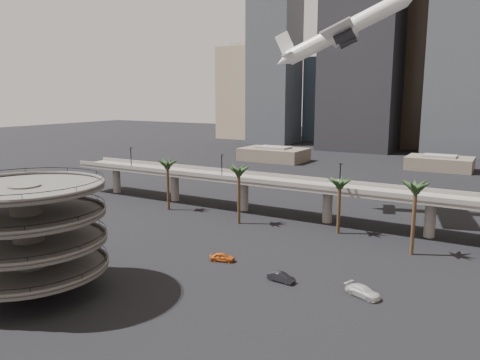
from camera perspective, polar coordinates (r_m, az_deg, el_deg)
The scene contains 10 objects.
ground at distance 70.54m, azimuth -14.78°, elevation -14.16°, with size 700.00×700.00×0.00m, color black.
parking_ramp at distance 74.45m, azimuth -24.46°, elevation -5.40°, with size 22.20×22.20×17.35m.
overpass at distance 111.90m, azimuth 5.38°, elevation -0.76°, with size 130.00×9.30×14.70m.
palm_trees at distance 99.65m, azimuth 9.52°, elevation 0.07°, with size 76.40×18.40×14.00m.
low_buildings at distance 192.70m, azimuth 18.40°, elevation 2.09°, with size 135.00×27.50×6.80m.
skyline at distance 264.13m, azimuth 24.36°, elevation 13.67°, with size 269.00×86.00×131.45m.
airborne_jet at distance 117.91m, azimuth 12.56°, elevation 17.34°, with size 33.69×31.65×18.42m.
car_a at distance 83.33m, azimuth -2.16°, elevation -9.37°, with size 1.75×4.35×1.48m, color #C95D1C.
car_b at distance 74.99m, azimuth 5.04°, elevation -11.72°, with size 1.54×4.42×1.46m, color black.
car_c at distance 71.88m, azimuth 14.76°, elevation -13.00°, with size 2.20×5.42×1.57m, color silver.
Camera 1 is at (46.50, -44.48, 28.90)m, focal length 35.00 mm.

